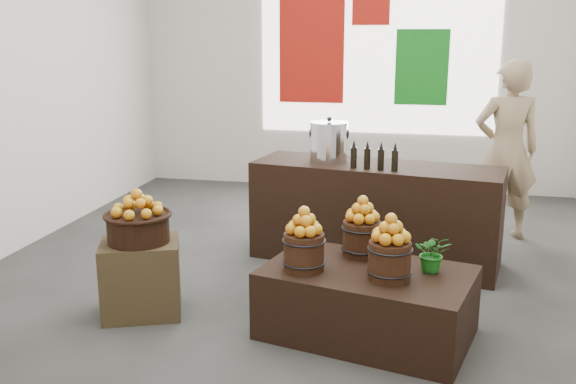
% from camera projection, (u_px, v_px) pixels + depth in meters
% --- Properties ---
extents(ground, '(7.00, 7.00, 0.00)m').
position_uv_depth(ground, '(309.00, 273.00, 5.87)').
color(ground, '#3E3E3B').
rests_on(ground, ground).
extents(back_wall, '(6.00, 0.04, 4.00)m').
position_uv_depth(back_wall, '(355.00, 44.00, 8.72)').
color(back_wall, beige).
rests_on(back_wall, ground).
extents(back_opening, '(3.20, 0.02, 2.40)m').
position_uv_depth(back_opening, '(377.00, 44.00, 8.64)').
color(back_opening, white).
rests_on(back_opening, back_wall).
extents(deco_red_left, '(0.90, 0.04, 1.40)m').
position_uv_depth(deco_red_left, '(312.00, 52.00, 8.83)').
color(deco_red_left, '#A5150C').
rests_on(deco_red_left, back_wall).
extents(deco_green_right, '(0.70, 0.04, 1.00)m').
position_uv_depth(deco_green_right, '(422.00, 67.00, 8.58)').
color(deco_green_right, '#117017').
rests_on(deco_green_right, back_wall).
extents(deco_red_upper, '(0.50, 0.04, 0.50)m').
position_uv_depth(deco_red_upper, '(371.00, 6.00, 8.53)').
color(deco_red_upper, '#A5150C').
rests_on(deco_red_upper, back_wall).
extents(crate, '(0.72, 0.66, 0.59)m').
position_uv_depth(crate, '(141.00, 278.00, 4.96)').
color(crate, '#44371F').
rests_on(crate, ground).
extents(wicker_basket, '(0.47, 0.47, 0.21)m').
position_uv_depth(wicker_basket, '(138.00, 228.00, 4.86)').
color(wicker_basket, black).
rests_on(wicker_basket, crate).
extents(apples_in_basket, '(0.37, 0.37, 0.20)m').
position_uv_depth(apples_in_basket, '(137.00, 202.00, 4.82)').
color(apples_in_basket, '#A20805').
rests_on(apples_in_basket, wicker_basket).
extents(display_table, '(1.61, 1.21, 0.50)m').
position_uv_depth(display_table, '(367.00, 302.00, 4.61)').
color(display_table, black).
rests_on(display_table, ground).
extents(apple_bucket_front_left, '(0.29, 0.29, 0.27)m').
position_uv_depth(apple_bucket_front_left, '(304.00, 252.00, 4.52)').
color(apple_bucket_front_left, '#371C0F').
rests_on(apple_bucket_front_left, display_table).
extents(apples_in_bucket_front_left, '(0.22, 0.22, 0.19)m').
position_uv_depth(apples_in_bucket_front_left, '(304.00, 221.00, 4.47)').
color(apples_in_bucket_front_left, '#A20805').
rests_on(apples_in_bucket_front_left, apple_bucket_front_left).
extents(apple_bucket_front_right, '(0.29, 0.29, 0.27)m').
position_uv_depth(apple_bucket_front_right, '(390.00, 261.00, 4.34)').
color(apple_bucket_front_right, '#371C0F').
rests_on(apple_bucket_front_right, display_table).
extents(apples_in_bucket_front_right, '(0.22, 0.22, 0.19)m').
position_uv_depth(apples_in_bucket_front_right, '(391.00, 228.00, 4.29)').
color(apples_in_bucket_front_right, '#A20805').
rests_on(apples_in_bucket_front_right, apple_bucket_front_right).
extents(apple_bucket_rear, '(0.29, 0.29, 0.27)m').
position_uv_depth(apple_bucket_rear, '(362.00, 239.00, 4.81)').
color(apple_bucket_rear, '#371C0F').
rests_on(apple_bucket_rear, display_table).
extents(apples_in_bucket_rear, '(0.22, 0.22, 0.19)m').
position_uv_depth(apples_in_bucket_rear, '(363.00, 209.00, 4.76)').
color(apples_in_bucket_rear, '#A20805').
rests_on(apples_in_bucket_rear, apple_bucket_rear).
extents(herb_garnish_right, '(0.25, 0.22, 0.28)m').
position_uv_depth(herb_garnish_right, '(433.00, 253.00, 4.49)').
color(herb_garnish_right, '#135E14').
rests_on(herb_garnish_right, display_table).
extents(herb_garnish_left, '(0.16, 0.14, 0.26)m').
position_uv_depth(herb_garnish_left, '(302.00, 233.00, 4.96)').
color(herb_garnish_left, '#135E14').
rests_on(herb_garnish_left, display_table).
extents(counter, '(2.40, 1.12, 0.94)m').
position_uv_depth(counter, '(375.00, 213.00, 6.10)').
color(counter, black).
rests_on(counter, ground).
extents(stock_pot_left, '(0.36, 0.36, 0.36)m').
position_uv_depth(stock_pot_left, '(329.00, 143.00, 6.11)').
color(stock_pot_left, silver).
rests_on(stock_pot_left, counter).
extents(oil_cruets, '(0.34, 0.12, 0.26)m').
position_uv_depth(oil_cruets, '(371.00, 155.00, 5.74)').
color(oil_cruets, black).
rests_on(oil_cruets, counter).
extents(shopper, '(0.77, 0.58, 1.89)m').
position_uv_depth(shopper, '(506.00, 151.00, 6.70)').
color(shopper, '#917A59').
rests_on(shopper, ground).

